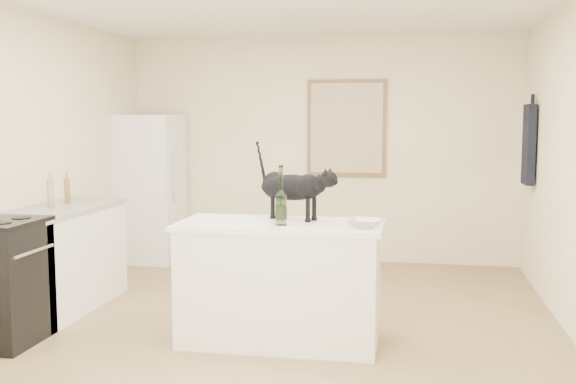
{
  "coord_description": "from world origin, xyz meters",
  "views": [
    {
      "loc": [
        1.04,
        -4.94,
        1.66
      ],
      "look_at": [
        0.15,
        -0.15,
        1.12
      ],
      "focal_mm": 41.58,
      "sensor_mm": 36.0,
      "label": 1
    }
  ],
  "objects_px": {
    "wine_bottle": "(281,199)",
    "black_cat": "(292,191)",
    "glass_bowl": "(365,223)",
    "fridge": "(150,188)"
  },
  "relations": [
    {
      "from": "fridge",
      "to": "glass_bowl",
      "type": "xyz_separation_m",
      "value": [
        2.68,
        -2.69,
        0.08
      ]
    },
    {
      "from": "fridge",
      "to": "wine_bottle",
      "type": "xyz_separation_m",
      "value": [
        2.08,
        -2.67,
        0.24
      ]
    },
    {
      "from": "wine_bottle",
      "to": "black_cat",
      "type": "bearing_deg",
      "value": 83.92
    },
    {
      "from": "black_cat",
      "to": "glass_bowl",
      "type": "distance_m",
      "value": 0.67
    },
    {
      "from": "glass_bowl",
      "to": "black_cat",
      "type": "bearing_deg",
      "value": 152.31
    },
    {
      "from": "fridge",
      "to": "black_cat",
      "type": "distance_m",
      "value": 3.2
    },
    {
      "from": "wine_bottle",
      "to": "glass_bowl",
      "type": "xyz_separation_m",
      "value": [
        0.6,
        -0.02,
        -0.16
      ]
    },
    {
      "from": "glass_bowl",
      "to": "fridge",
      "type": "bearing_deg",
      "value": 134.93
    },
    {
      "from": "fridge",
      "to": "black_cat",
      "type": "xyz_separation_m",
      "value": [
        2.11,
        -2.39,
        0.27
      ]
    },
    {
      "from": "glass_bowl",
      "to": "wine_bottle",
      "type": "bearing_deg",
      "value": 178.3
    }
  ]
}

